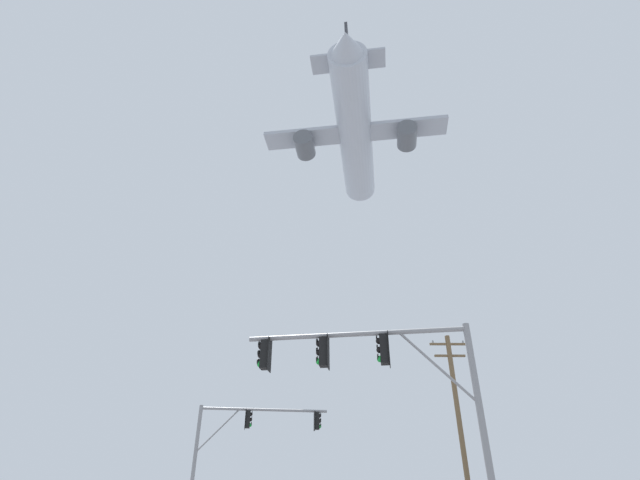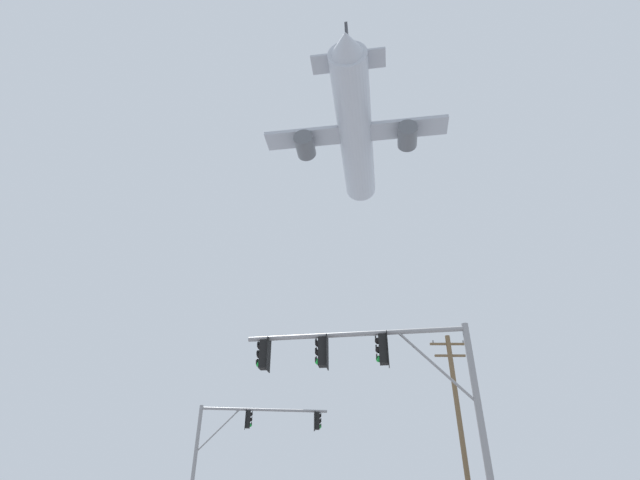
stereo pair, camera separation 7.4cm
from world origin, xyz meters
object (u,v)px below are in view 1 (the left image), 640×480
Objects in this scene: signal_pole_near at (382,376)px; utility_pole at (460,426)px; airplane at (355,134)px; signal_pole_far at (243,438)px.

utility_pole is at bearing 65.38° from signal_pole_near.
signal_pole_near is at bearing -95.45° from airplane.
signal_pole_near is 0.63× the size of utility_pole.
signal_pole_far is (-5.88, 13.16, -0.05)m from signal_pole_near.
signal_pole_far is at bearing -121.66° from airplane.
airplane is (2.56, 26.84, 34.93)m from signal_pole_near.
signal_pole_far reaches higher than signal_pole_near.
signal_pole_near is 14.41m from signal_pole_far.
airplane reaches higher than signal_pole_near.
airplane is at bearing 103.54° from utility_pole.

